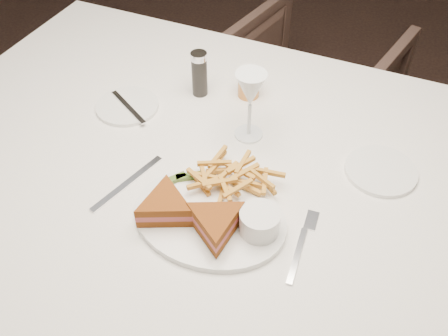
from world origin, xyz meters
TOP-DOWN VIEW (x-y plane):
  - ground at (0.00, 0.00)m, footprint 5.00×5.00m
  - table at (0.37, -0.31)m, footprint 1.73×1.27m
  - chair_far at (0.44, 0.66)m, footprint 0.77×0.75m
  - table_setting at (0.37, -0.36)m, footprint 0.80×0.66m

SIDE VIEW (x-z plane):
  - ground at x=0.00m, z-range 0.00..0.00m
  - chair_far at x=0.44m, z-range 0.00..0.63m
  - table at x=0.37m, z-range 0.00..0.75m
  - table_setting at x=0.37m, z-range 0.70..0.88m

